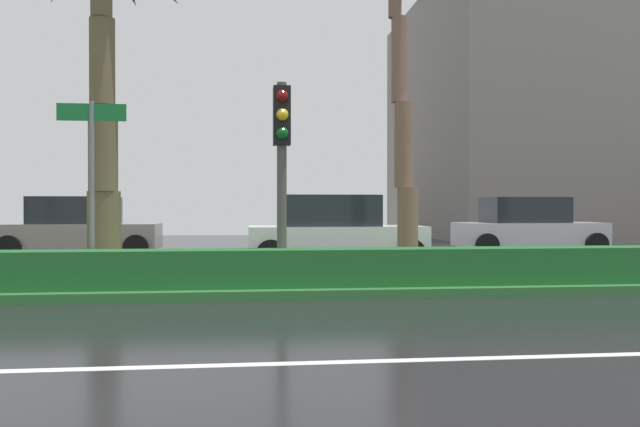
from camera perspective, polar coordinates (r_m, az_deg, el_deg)
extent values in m
cube|color=black|center=(13.22, -16.26, -5.87)|extent=(90.00, 42.00, 0.10)
cube|color=#2D6B33|center=(12.23, -17.05, -5.80)|extent=(85.50, 4.00, 0.15)
cube|color=#1E6028|center=(10.82, -18.41, -4.64)|extent=(76.50, 0.70, 0.60)
cylinder|color=brown|center=(12.72, -18.20, -1.69)|extent=(0.60, 0.60, 1.56)
cylinder|color=brown|center=(12.69, -18.27, 5.38)|extent=(0.52, 0.52, 1.56)
cylinder|color=brown|center=(12.86, -18.34, 12.37)|extent=(0.45, 0.45, 1.56)
cylinder|color=brown|center=(12.89, 7.60, -1.42)|extent=(0.40, 0.40, 1.66)
cylinder|color=brown|center=(12.97, 7.24, 5.93)|extent=(0.35, 0.35, 1.66)
cylinder|color=brown|center=(13.26, 6.87, 13.08)|extent=(0.31, 0.31, 1.66)
cylinder|color=#4C4C47|center=(10.86, -3.33, 2.61)|extent=(0.16, 0.16, 3.33)
cube|color=black|center=(10.96, -3.33, 8.43)|extent=(0.28, 0.32, 0.96)
sphere|color=maroon|center=(10.84, -3.28, 10.12)|extent=(0.20, 0.20, 0.20)
sphere|color=yellow|center=(10.79, -3.28, 8.55)|extent=(0.20, 0.20, 0.20)
sphere|color=#0F591E|center=(10.75, -3.28, 6.97)|extent=(0.20, 0.20, 0.20)
cylinder|color=slate|center=(11.36, -19.14, 1.67)|extent=(0.08, 0.08, 3.00)
cube|color=#146B2D|center=(11.46, -19.16, 8.28)|extent=(1.10, 0.03, 0.28)
cube|color=gray|center=(19.74, -19.98, -1.88)|extent=(4.30, 1.76, 0.72)
cube|color=#1E2328|center=(19.76, -20.41, 0.27)|extent=(2.30, 1.58, 0.76)
cylinder|color=black|center=(20.33, -14.85, -2.53)|extent=(0.68, 0.22, 0.68)
cylinder|color=black|center=(18.55, -15.65, -2.82)|extent=(0.68, 0.22, 0.68)
cylinder|color=black|center=(21.06, -23.78, -2.45)|extent=(0.68, 0.22, 0.68)
cylinder|color=black|center=(19.35, -25.36, -2.71)|extent=(0.68, 0.22, 0.68)
cube|color=white|center=(16.22, 1.43, -2.36)|extent=(4.30, 1.76, 0.72)
cube|color=#1E2328|center=(16.18, 0.90, 0.25)|extent=(2.30, 1.58, 0.76)
cylinder|color=black|center=(17.42, 6.40, -3.02)|extent=(0.68, 0.22, 0.68)
cylinder|color=black|center=(15.67, 7.88, -3.42)|extent=(0.68, 0.22, 0.68)
cylinder|color=black|center=(16.98, -4.53, -3.11)|extent=(0.68, 0.22, 0.68)
cylinder|color=black|center=(15.19, -4.28, -3.54)|extent=(0.68, 0.22, 0.68)
cube|color=silver|center=(20.80, 17.63, -1.75)|extent=(4.30, 1.76, 0.72)
cube|color=#1E2328|center=(20.73, 17.25, 0.29)|extent=(2.30, 1.58, 0.76)
cylinder|color=black|center=(22.34, 20.54, -2.27)|extent=(0.68, 0.22, 0.68)
cylinder|color=black|center=(20.76, 22.81, -2.49)|extent=(0.68, 0.22, 0.68)
cylinder|color=black|center=(21.04, 12.51, -2.42)|extent=(0.68, 0.22, 0.68)
cylinder|color=black|center=(19.35, 14.26, -2.68)|extent=(0.68, 0.22, 0.68)
cube|color=slate|center=(36.77, 24.32, 7.34)|extent=(20.53, 14.31, 11.61)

